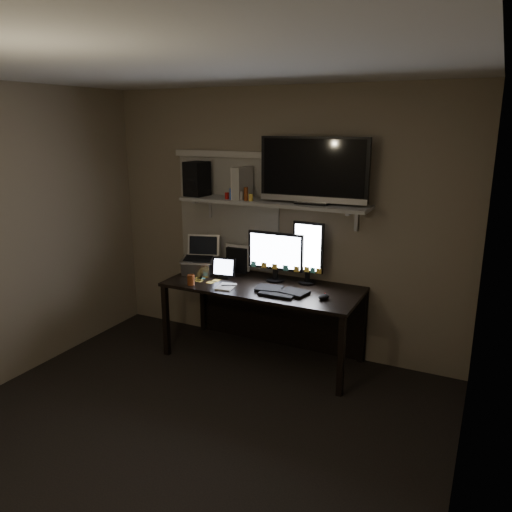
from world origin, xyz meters
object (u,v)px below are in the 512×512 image
Objects in this scene: desk at (268,299)px; monitor_landscape at (276,256)px; tablet at (224,268)px; speaker at (197,179)px; mouse at (324,297)px; keyboard at (281,291)px; laptop at (198,256)px; tv at (314,171)px; cup at (191,280)px; game_console at (242,183)px; monitor_portrait at (308,253)px.

desk is 0.42m from monitor_landscape.
tablet is 0.70× the size of speaker.
keyboard is at bearing -164.26° from mouse.
speaker is (-0.07, 0.13, 0.73)m from laptop.
tablet is 1.25m from tv.
keyboard reaches higher than desk.
tv reaches higher than cup.
cup is 0.10× the size of tv.
desk is 1.86× the size of tv.
monitor_landscape is at bearing 8.76° from tablet.
game_console is at bearing 175.14° from monitor_landscape.
monitor_portrait is at bearing 8.18° from speaker.
keyboard is 0.85m from cup.
game_console is (-0.36, 0.02, 0.66)m from monitor_landscape.
tv is (0.34, 0.03, 0.80)m from monitor_landscape.
mouse is 1.23m from cup.
tablet is 0.36m from cup.
laptop reaches higher than tablet.
keyboard is 1.08m from tv.
tv is (0.16, 0.32, 1.03)m from keyboard.
monitor_portrait is 1.78× the size of speaker.
speaker is (-0.20, 0.47, 0.87)m from cup.
tv is (1.12, 0.15, 0.86)m from laptop.
game_console reaches higher than monitor_landscape.
speaker is at bearing -175.57° from mouse.
tv is (0.39, 0.08, 1.22)m from desk.
laptop is (-0.96, 0.16, 0.17)m from keyboard.
speaker is at bearing 178.46° from tv.
mouse is at bearing -20.68° from desk.
monitor_landscape is 0.31m from monitor_portrait.
speaker is (-1.15, -0.04, 0.62)m from monitor_portrait.
monitor_portrait is 1.63× the size of laptop.
tablet is at bearing -16.31° from speaker.
keyboard is at bearing -58.70° from monitor_landscape.
laptop is (-1.08, -0.17, -0.11)m from monitor_portrait.
monitor_landscape is at bearing 123.56° from keyboard.
monitor_portrait is 0.61× the size of tv.
cup is at bearing -156.05° from tv.
cup is 1.02m from game_console.
monitor_landscape is 0.51m from tablet.
speaker is at bearing 149.96° from tablet.
tablet is at bearing -170.38° from tv.
laptop reaches higher than mouse.
cup is at bearing -146.61° from monitor_landscape.
speaker is at bearing 99.43° from laptop.
monitor_portrait is at bearing 17.27° from desk.
mouse is 0.50× the size of tablet.
cup is (-0.95, -0.51, -0.24)m from monitor_portrait.
tv reaches higher than laptop.
desk is 3.06× the size of monitor_portrait.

